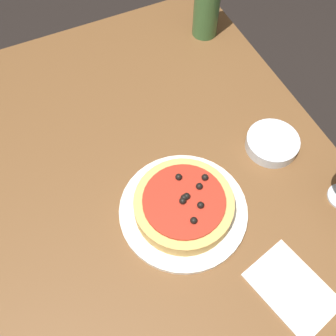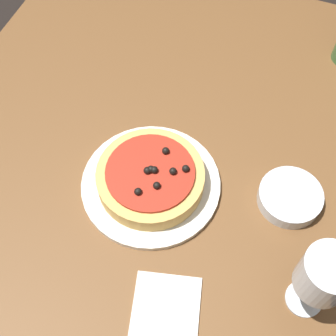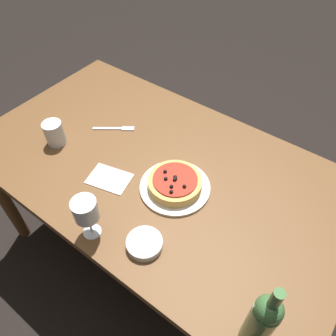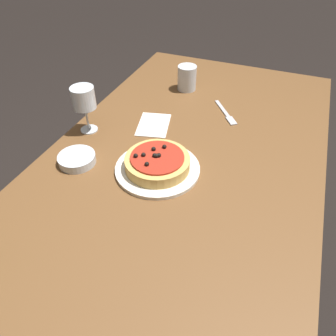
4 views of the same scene
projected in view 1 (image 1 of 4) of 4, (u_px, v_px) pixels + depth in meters
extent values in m
plane|color=black|center=(179.00, 334.00, 1.38)|extent=(14.00, 14.00, 0.00)
cube|color=brown|center=(188.00, 280.00, 0.77)|extent=(1.55, 0.89, 0.03)
cylinder|color=brown|center=(190.00, 92.00, 1.50)|extent=(0.06, 0.06, 0.69)
cylinder|color=white|center=(183.00, 210.00, 0.82)|extent=(0.27, 0.27, 0.01)
cylinder|color=tan|center=(184.00, 205.00, 0.80)|extent=(0.20, 0.20, 0.04)
cylinder|color=#A82819|center=(184.00, 201.00, 0.78)|extent=(0.17, 0.17, 0.01)
sphere|color=black|center=(199.00, 186.00, 0.79)|extent=(0.01, 0.01, 0.01)
sphere|color=black|center=(205.00, 177.00, 0.80)|extent=(0.01, 0.01, 0.01)
sphere|color=black|center=(194.00, 220.00, 0.75)|extent=(0.01, 0.01, 0.01)
sphere|color=black|center=(179.00, 177.00, 0.80)|extent=(0.01, 0.01, 0.01)
sphere|color=black|center=(187.00, 196.00, 0.78)|extent=(0.01, 0.01, 0.01)
sphere|color=black|center=(184.00, 198.00, 0.77)|extent=(0.01, 0.01, 0.01)
sphere|color=black|center=(183.00, 201.00, 0.77)|extent=(0.01, 0.01, 0.01)
sphere|color=black|center=(201.00, 205.00, 0.77)|extent=(0.01, 0.01, 0.01)
cylinder|color=#3D6B38|center=(207.00, 1.00, 1.02)|extent=(0.07, 0.07, 0.20)
cylinder|color=silver|center=(272.00, 143.00, 0.90)|extent=(0.12, 0.12, 0.03)
cube|color=silver|center=(292.00, 289.00, 0.74)|extent=(0.18, 0.15, 0.00)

